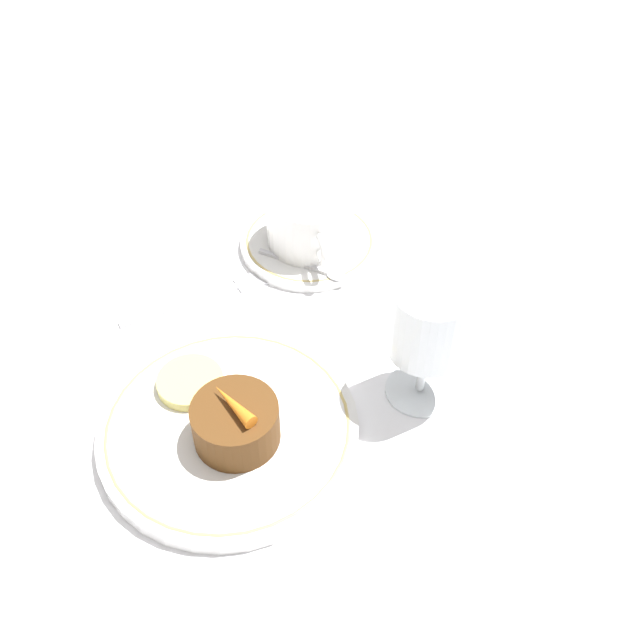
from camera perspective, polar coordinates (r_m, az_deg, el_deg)
ground_plane at (r=0.69m, az=-3.22°, el=-5.99°), size 3.00×3.00×0.00m
dinner_plate at (r=0.66m, az=-6.98°, el=-8.24°), size 0.23×0.23×0.01m
saucer at (r=0.84m, az=-0.83°, el=5.98°), size 0.15×0.15×0.01m
coffee_cup at (r=0.81m, az=-0.77°, el=7.79°), size 0.12×0.09×0.06m
spoon at (r=0.79m, az=-0.58°, el=4.00°), size 0.07×0.09×0.00m
wine_glass at (r=0.64m, az=8.29°, el=-0.57°), size 0.07×0.07×0.13m
fork at (r=0.79m, az=-7.53°, el=2.24°), size 0.06×0.18×0.01m
dessert_cake at (r=0.63m, az=-6.44°, el=-7.82°), size 0.07×0.07×0.04m
carrot_garnish at (r=0.61m, az=-6.63°, el=-6.39°), size 0.05×0.03×0.01m
pineapple_slice at (r=0.69m, az=-9.85°, el=-4.68°), size 0.06×0.06×0.01m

